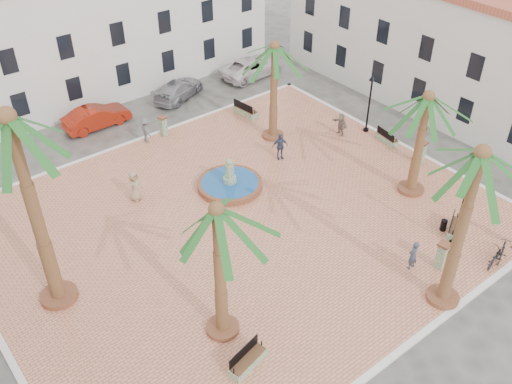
# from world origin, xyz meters

# --- Properties ---
(ground) EXTENTS (120.00, 120.00, 0.00)m
(ground) POSITION_xyz_m (0.00, 0.00, 0.00)
(ground) COLOR #56544F
(ground) RESTS_ON ground
(plaza) EXTENTS (26.00, 22.00, 0.15)m
(plaza) POSITION_xyz_m (0.00, 0.00, 0.07)
(plaza) COLOR tan
(plaza) RESTS_ON ground
(kerb_n) EXTENTS (26.30, 0.30, 0.16)m
(kerb_n) POSITION_xyz_m (0.00, 11.00, 0.08)
(kerb_n) COLOR silver
(kerb_n) RESTS_ON ground
(kerb_s) EXTENTS (26.30, 0.30, 0.16)m
(kerb_s) POSITION_xyz_m (0.00, -11.00, 0.08)
(kerb_s) COLOR silver
(kerb_s) RESTS_ON ground
(kerb_e) EXTENTS (0.30, 22.30, 0.16)m
(kerb_e) POSITION_xyz_m (13.00, 0.00, 0.08)
(kerb_e) COLOR silver
(kerb_e) RESTS_ON ground
(kerb_w) EXTENTS (0.30, 22.30, 0.16)m
(kerb_w) POSITION_xyz_m (-13.00, 0.00, 0.08)
(kerb_w) COLOR silver
(kerb_w) RESTS_ON ground
(building_north) EXTENTS (30.40, 7.40, 9.50)m
(building_north) POSITION_xyz_m (-0.00, 19.99, 4.77)
(building_north) COLOR silver
(building_north) RESTS_ON ground
(building_east) EXTENTS (7.40, 26.40, 9.00)m
(building_east) POSITION_xyz_m (19.99, 2.00, 4.52)
(building_east) COLOR silver
(building_east) RESTS_ON ground
(fountain) EXTENTS (3.80, 3.80, 1.96)m
(fountain) POSITION_xyz_m (1.33, 2.87, 0.42)
(fountain) COLOR brown
(fountain) RESTS_ON plaza
(palm_nw) EXTENTS (5.56, 5.56, 9.87)m
(palm_nw) POSITION_xyz_m (-10.00, 0.74, 8.65)
(palm_nw) COLOR brown
(palm_nw) RESTS_ON plaza
(palm_sw) EXTENTS (4.73, 4.73, 6.98)m
(palm_sw) POSITION_xyz_m (-5.18, -5.47, 6.03)
(palm_sw) COLOR brown
(palm_sw) RESTS_ON plaza
(palm_s) EXTENTS (4.87, 4.87, 8.31)m
(palm_s) POSITION_xyz_m (3.80, -10.28, 7.28)
(palm_s) COLOR brown
(palm_s) RESTS_ON plaza
(palm_e) EXTENTS (4.85, 4.85, 6.37)m
(palm_e) POSITION_xyz_m (9.37, -3.89, 5.42)
(palm_e) COLOR brown
(palm_e) RESTS_ON plaza
(palm_ne) EXTENTS (4.63, 4.63, 6.65)m
(palm_ne) POSITION_xyz_m (6.98, 5.74, 5.73)
(palm_ne) COLOR brown
(palm_ne) RESTS_ON plaza
(bench_s) EXTENTS (1.93, 0.96, 0.98)m
(bench_s) POSITION_xyz_m (-5.48, -7.64, 0.43)
(bench_s) COLOR gray
(bench_s) RESTS_ON plaza
(bench_se) EXTENTS (1.66, 1.17, 0.85)m
(bench_se) POSITION_xyz_m (8.24, -7.67, 0.39)
(bench_se) COLOR gray
(bench_se) RESTS_ON plaza
(bench_e) EXTENTS (0.77, 1.77, 0.90)m
(bench_e) POSITION_xyz_m (12.38, 0.56, 0.41)
(bench_e) COLOR gray
(bench_e) RESTS_ON plaza
(bench_ne) EXTENTS (0.82, 2.01, 1.03)m
(bench_ne) POSITION_xyz_m (7.36, 9.24, 0.44)
(bench_ne) COLOR gray
(bench_ne) RESTS_ON plaza
(lamppost_s) EXTENTS (0.44, 0.44, 4.02)m
(lamppost_s) POSITION_xyz_m (7.32, -8.27, 2.87)
(lamppost_s) COLOR black
(lamppost_s) RESTS_ON plaza
(lamppost_e) EXTENTS (0.45, 0.45, 4.12)m
(lamppost_e) POSITION_xyz_m (12.40, 2.41, 2.94)
(lamppost_e) COLOR black
(lamppost_e) RESTS_ON plaza
(bollard_se) EXTENTS (0.63, 0.63, 1.49)m
(bollard_se) POSITION_xyz_m (5.43, -8.87, 0.92)
(bollard_se) COLOR gray
(bollard_se) RESTS_ON plaza
(bollard_n) EXTENTS (0.54, 0.54, 1.36)m
(bollard_n) POSITION_xyz_m (1.40, 10.40, 0.86)
(bollard_n) COLOR gray
(bollard_n) RESTS_ON plaza
(bollard_e) EXTENTS (0.63, 0.63, 1.52)m
(bollard_e) POSITION_xyz_m (12.04, -2.38, 0.94)
(bollard_e) COLOR gray
(bollard_e) RESTS_ON plaza
(litter_bin) EXTENTS (0.33, 0.33, 0.64)m
(litter_bin) POSITION_xyz_m (7.87, -7.26, 0.47)
(litter_bin) COLOR black
(litter_bin) RESTS_ON plaza
(cyclist_a) EXTENTS (0.61, 0.41, 1.64)m
(cyclist_a) POSITION_xyz_m (4.28, -8.05, 0.97)
(cyclist_a) COLOR #333C4B
(cyclist_a) RESTS_ON plaza
(bicycle_a) EXTENTS (1.70, 0.89, 0.85)m
(bicycle_a) POSITION_xyz_m (7.70, -10.40, 0.57)
(bicycle_a) COLOR black
(bicycle_a) RESTS_ON plaza
(bicycle_b) EXTENTS (1.69, 1.06, 0.98)m
(bicycle_b) POSITION_xyz_m (8.33, -10.40, 0.64)
(bicycle_b) COLOR black
(bicycle_b) RESTS_ON plaza
(pedestrian_fountain_a) EXTENTS (1.06, 0.89, 1.84)m
(pedestrian_fountain_a) POSITION_xyz_m (-3.53, 5.22, 1.07)
(pedestrian_fountain_a) COLOR #A08262
(pedestrian_fountain_a) RESTS_ON plaza
(pedestrian_fountain_b) EXTENTS (1.10, 0.77, 1.73)m
(pedestrian_fountain_b) POSITION_xyz_m (5.63, 3.44, 1.02)
(pedestrian_fountain_b) COLOR #323E59
(pedestrian_fountain_b) RESTS_ON plaza
(pedestrian_north) EXTENTS (0.70, 1.14, 1.70)m
(pedestrian_north) POSITION_xyz_m (0.11, 10.40, 1.00)
(pedestrian_north) COLOR #55555A
(pedestrian_north) RESTS_ON plaza
(pedestrian_east) EXTENTS (0.61, 1.46, 1.53)m
(pedestrian_east) POSITION_xyz_m (10.71, 3.19, 0.92)
(pedestrian_east) COLOR #7A6A5F
(pedestrian_east) RESTS_ON plaza
(car_red) EXTENTS (4.62, 1.66, 1.52)m
(car_red) POSITION_xyz_m (-1.47, 14.44, 0.76)
(car_red) COLOR maroon
(car_red) RESTS_ON ground
(car_silver) EXTENTS (5.09, 3.72, 1.37)m
(car_silver) POSITION_xyz_m (5.26, 14.68, 0.69)
(car_silver) COLOR #9999A1
(car_silver) RESTS_ON ground
(car_white) EXTENTS (5.65, 2.90, 1.52)m
(car_white) POSITION_xyz_m (11.91, 14.29, 0.76)
(car_white) COLOR silver
(car_white) RESTS_ON ground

